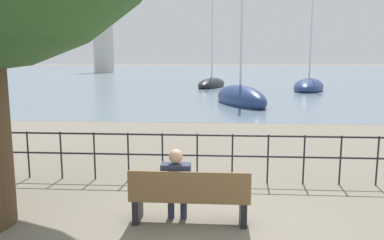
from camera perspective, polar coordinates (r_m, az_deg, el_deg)
name	(u,v)px	position (r m, az deg, el deg)	size (l,w,h in m)	color
ground_plane	(190,222)	(6.25, -0.33, -15.29)	(1000.00, 1000.00, 0.00)	gray
harbor_water	(217,68)	(165.71, 3.90, 7.92)	(600.00, 300.00, 0.01)	slate
park_bench	(190,198)	(6.03, -0.38, -11.75)	(1.90, 0.45, 0.90)	brown
seated_person_left	(176,182)	(6.04, -2.42, -9.38)	(0.46, 0.35, 1.21)	#2D3347
promenade_railing	(197,150)	(8.01, 0.80, -4.60)	(10.53, 0.04, 1.05)	black
sailboat_1	(309,87)	(35.79, 17.36, 4.87)	(4.69, 7.88, 9.63)	navy
sailboat_2	(240,99)	(22.93, 7.35, 3.25)	(3.83, 6.43, 7.80)	navy
sailboat_3	(212,84)	(38.72, 3.03, 5.50)	(3.73, 7.36, 10.71)	black
harbor_lighthouse	(103,35)	(95.21, -13.40, 12.54)	(4.85, 4.85, 19.62)	beige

